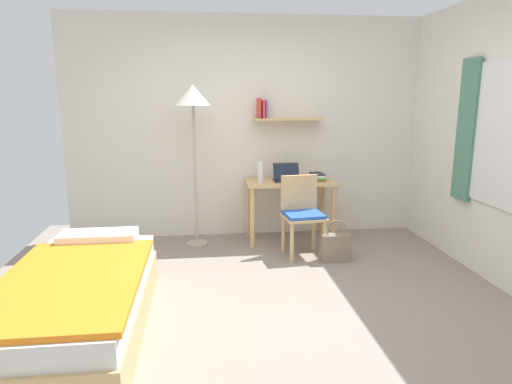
% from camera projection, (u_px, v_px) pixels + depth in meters
% --- Properties ---
extents(ground_plane, '(5.28, 5.28, 0.00)m').
position_uv_depth(ground_plane, '(281.00, 306.00, 3.66)').
color(ground_plane, gray).
extents(wall_back, '(4.40, 0.27, 2.60)m').
position_uv_depth(wall_back, '(253.00, 128.00, 5.35)').
color(wall_back, silver).
rests_on(wall_back, ground_plane).
extents(bed, '(0.94, 1.88, 0.54)m').
position_uv_depth(bed, '(78.00, 303.00, 3.19)').
color(bed, tan).
rests_on(bed, ground_plane).
extents(desk, '(1.03, 0.55, 0.72)m').
position_uv_depth(desk, '(290.00, 192.00, 5.23)').
color(desk, tan).
rests_on(desk, ground_plane).
extents(desk_chair, '(0.46, 0.43, 0.85)m').
position_uv_depth(desk_chair, '(302.00, 211.00, 4.77)').
color(desk_chair, tan).
rests_on(desk_chair, ground_plane).
extents(standing_lamp, '(0.38, 0.38, 1.80)m').
position_uv_depth(standing_lamp, '(193.00, 105.00, 4.83)').
color(standing_lamp, '#B2A893').
rests_on(standing_lamp, ground_plane).
extents(laptop, '(0.31, 0.22, 0.20)m').
position_uv_depth(laptop, '(287.00, 176.00, 5.20)').
color(laptop, black).
rests_on(laptop, desk).
extents(water_bottle, '(0.07, 0.07, 0.24)m').
position_uv_depth(water_bottle, '(261.00, 172.00, 5.07)').
color(water_bottle, silver).
rests_on(water_bottle, desk).
extents(book_stack, '(0.18, 0.25, 0.09)m').
position_uv_depth(book_stack, '(317.00, 177.00, 5.22)').
color(book_stack, orange).
rests_on(book_stack, desk).
extents(handbag, '(0.31, 0.13, 0.44)m').
position_uv_depth(handbag, '(336.00, 247.00, 4.63)').
color(handbag, gray).
rests_on(handbag, ground_plane).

